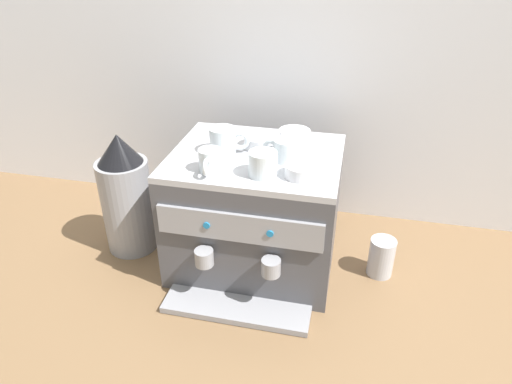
# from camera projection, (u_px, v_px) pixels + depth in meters

# --- Properties ---
(ground_plane) EXTENTS (4.00, 4.00, 0.00)m
(ground_plane) POSITION_uv_depth(u_px,v_px,m) (256.00, 257.00, 1.61)
(ground_plane) COLOR brown
(tiled_backsplash_wall) EXTENTS (2.80, 0.03, 1.11)m
(tiled_backsplash_wall) POSITION_uv_depth(u_px,v_px,m) (279.00, 72.00, 1.65)
(tiled_backsplash_wall) COLOR silver
(tiled_backsplash_wall) RESTS_ON ground_plane
(espresso_machine) EXTENTS (0.52, 0.54, 0.40)m
(espresso_machine) POSITION_uv_depth(u_px,v_px,m) (256.00, 210.00, 1.50)
(espresso_machine) COLOR #4C4C51
(espresso_machine) RESTS_ON ground_plane
(ceramic_cup_0) EXTENTS (0.08, 0.12, 0.07)m
(ceramic_cup_0) POSITION_uv_depth(u_px,v_px,m) (264.00, 163.00, 1.27)
(ceramic_cup_0) COLOR silver
(ceramic_cup_0) RESTS_ON espresso_machine
(ceramic_cup_1) EXTENTS (0.12, 0.08, 0.08)m
(ceramic_cup_1) POSITION_uv_depth(u_px,v_px,m) (224.00, 140.00, 1.40)
(ceramic_cup_1) COLOR silver
(ceramic_cup_1) RESTS_ON espresso_machine
(ceramic_cup_2) EXTENTS (0.11, 0.08, 0.07)m
(ceramic_cup_2) POSITION_uv_depth(u_px,v_px,m) (285.00, 150.00, 1.35)
(ceramic_cup_2) COLOR silver
(ceramic_cup_2) RESTS_ON espresso_machine
(ceramic_cup_3) EXTENTS (0.07, 0.10, 0.07)m
(ceramic_cup_3) POSITION_uv_depth(u_px,v_px,m) (210.00, 161.00, 1.29)
(ceramic_cup_3) COLOR silver
(ceramic_cup_3) RESTS_ON espresso_machine
(ceramic_bowl_0) EXTENTS (0.10, 0.10, 0.03)m
(ceramic_bowl_0) POSITION_uv_depth(u_px,v_px,m) (294.00, 135.00, 1.49)
(ceramic_bowl_0) COLOR white
(ceramic_bowl_0) RESTS_ON espresso_machine
(ceramic_bowl_1) EXTENTS (0.11, 0.11, 0.04)m
(ceramic_bowl_1) POSITION_uv_depth(u_px,v_px,m) (262.00, 141.00, 1.44)
(ceramic_bowl_1) COLOR white
(ceramic_bowl_1) RESTS_ON espresso_machine
(ceramic_bowl_2) EXTENTS (0.10, 0.10, 0.04)m
(ceramic_bowl_2) POSITION_uv_depth(u_px,v_px,m) (302.00, 171.00, 1.27)
(ceramic_bowl_2) COLOR white
(ceramic_bowl_2) RESTS_ON espresso_machine
(coffee_grinder) EXTENTS (0.17, 0.17, 0.44)m
(coffee_grinder) POSITION_uv_depth(u_px,v_px,m) (126.00, 196.00, 1.57)
(coffee_grinder) COLOR #939399
(coffee_grinder) RESTS_ON ground_plane
(milk_pitcher) EXTENTS (0.08, 0.08, 0.13)m
(milk_pitcher) POSITION_uv_depth(u_px,v_px,m) (381.00, 257.00, 1.50)
(milk_pitcher) COLOR #B7B7BC
(milk_pitcher) RESTS_ON ground_plane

